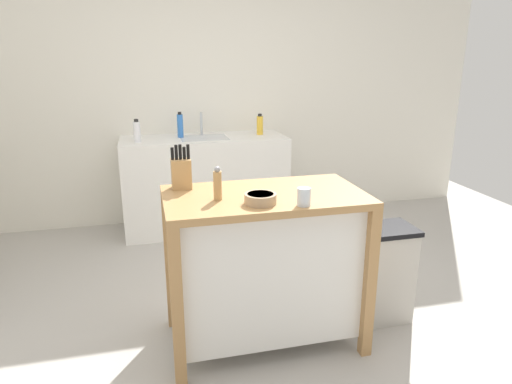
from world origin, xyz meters
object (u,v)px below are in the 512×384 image
object	(u,v)px
kitchen_island	(264,261)
bottle_hand_soap	(180,125)
bottle_dish_soap	(260,125)
sink_faucet	(201,124)
bowl_ceramic_small	(260,198)
bottle_spray_cleaner	(137,131)
pepper_grinder	(218,184)
drinking_cup	(304,197)
knife_block	(181,172)
trash_bin	(382,273)

from	to	relation	value
kitchen_island	bottle_hand_soap	bearing A→B (deg)	98.11
bottle_dish_soap	sink_faucet	bearing A→B (deg)	168.45
bowl_ceramic_small	bottle_spray_cleaner	xyz separation A→B (m)	(-0.61, 2.01, 0.05)
pepper_grinder	sink_faucet	bearing A→B (deg)	84.82
bowl_ceramic_small	pepper_grinder	xyz separation A→B (m)	(-0.20, 0.12, 0.06)
drinking_cup	bottle_dish_soap	distance (m)	2.25
bowl_ceramic_small	sink_faucet	xyz separation A→B (m)	(-0.01, 2.25, 0.06)
knife_block	bottle_dish_soap	world-z (taller)	knife_block
bottle_spray_cleaner	bottle_dish_soap	xyz separation A→B (m)	(1.16, 0.13, -0.00)
knife_block	bottle_dish_soap	bearing A→B (deg)	62.58
drinking_cup	bottle_dish_soap	bearing A→B (deg)	81.26
knife_block	drinking_cup	size ratio (longest dim) A/B	2.74
bottle_spray_cleaner	bottle_dish_soap	size ratio (longest dim) A/B	1.02
bowl_ceramic_small	bottle_dish_soap	xyz separation A→B (m)	(0.55, 2.14, 0.05)
knife_block	bottle_hand_soap	world-z (taller)	knife_block
knife_block	bowl_ceramic_small	bearing A→B (deg)	-45.80
kitchen_island	bowl_ceramic_small	distance (m)	0.47
sink_faucet	bottle_spray_cleaner	xyz separation A→B (m)	(-0.61, -0.24, -0.01)
kitchen_island	bottle_spray_cleaner	distance (m)	2.03
drinking_cup	sink_faucet	xyz separation A→B (m)	(-0.21, 2.34, 0.05)
drinking_cup	bottle_spray_cleaner	xyz separation A→B (m)	(-0.82, 2.10, 0.03)
pepper_grinder	trash_bin	bearing A→B (deg)	5.21
pepper_grinder	trash_bin	xyz separation A→B (m)	(1.06, 0.10, -0.69)
drinking_cup	trash_bin	distance (m)	0.97
trash_bin	bottle_hand_soap	bearing A→B (deg)	118.88
bowl_ceramic_small	knife_block	bearing A→B (deg)	134.20
kitchen_island	trash_bin	world-z (taller)	kitchen_island
sink_faucet	bottle_dish_soap	size ratio (longest dim) A/B	1.09
drinking_cup	bottle_hand_soap	xyz separation A→B (m)	(-0.42, 2.26, 0.05)
drinking_cup	bowl_ceramic_small	bearing A→B (deg)	157.47
kitchen_island	pepper_grinder	world-z (taller)	pepper_grinder
bottle_spray_cleaner	bottle_hand_soap	xyz separation A→B (m)	(0.40, 0.16, 0.02)
trash_bin	bottle_spray_cleaner	world-z (taller)	bottle_spray_cleaner
bowl_ceramic_small	bottle_hand_soap	distance (m)	2.18
kitchen_island	bottle_dish_soap	xyz separation A→B (m)	(0.48, 1.97, 0.48)
trash_bin	bottle_hand_soap	distance (m)	2.34
pepper_grinder	bottle_dish_soap	size ratio (longest dim) A/B	0.90
sink_faucet	bottle_hand_soap	world-z (taller)	bottle_hand_soap
bottle_spray_cleaner	sink_faucet	bearing A→B (deg)	21.58
knife_block	trash_bin	size ratio (longest dim) A/B	0.40
drinking_cup	bottle_hand_soap	world-z (taller)	bottle_hand_soap
drinking_cup	sink_faucet	bearing A→B (deg)	95.21
trash_bin	drinking_cup	bearing A→B (deg)	-155.63
knife_block	drinking_cup	xyz separation A→B (m)	(0.57, -0.46, -0.05)
kitchen_island	pepper_grinder	xyz separation A→B (m)	(-0.27, -0.05, 0.49)
bottle_dish_soap	bottle_hand_soap	bearing A→B (deg)	177.56
bowl_ceramic_small	drinking_cup	distance (m)	0.22
kitchen_island	bottle_spray_cleaner	world-z (taller)	bottle_spray_cleaner
drinking_cup	bottle_dish_soap	size ratio (longest dim) A/B	0.46
trash_bin	bottle_hand_soap	xyz separation A→B (m)	(-1.08, 1.96, 0.70)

